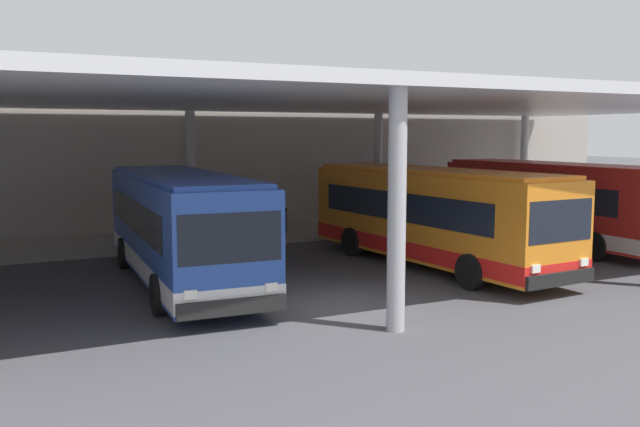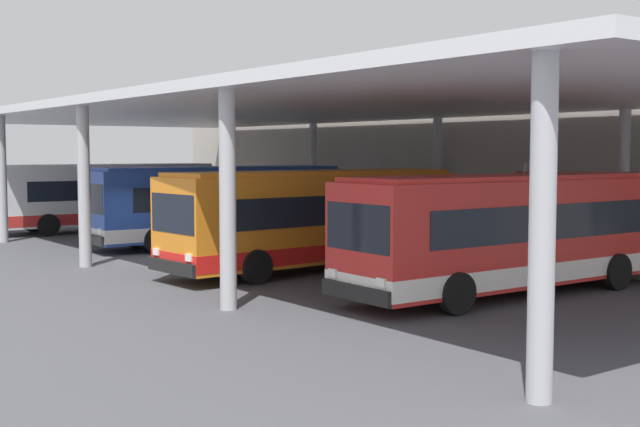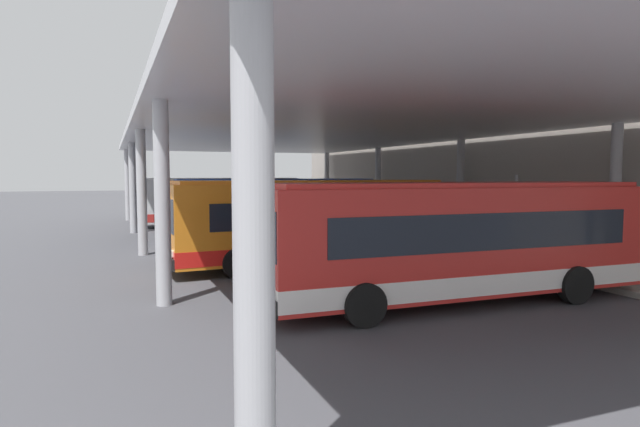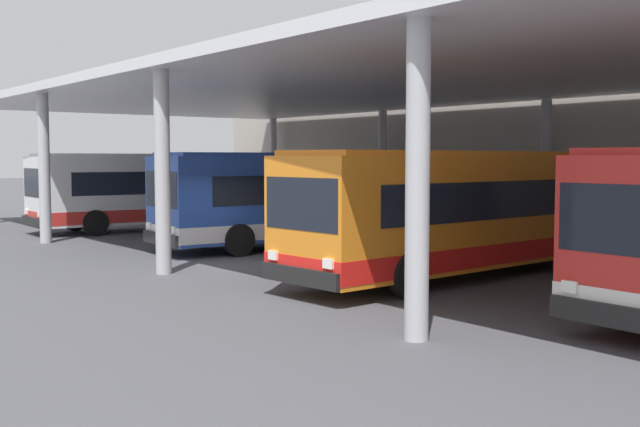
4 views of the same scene
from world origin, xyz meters
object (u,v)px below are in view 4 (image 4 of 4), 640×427
Objects in this scene: bus_nearest_bay at (160,190)px; bus_second_bay at (305,197)px; bus_middle_bay at (460,212)px; trash_bin at (588,227)px; bench_waiting at (521,221)px.

bus_nearest_bay and bus_second_bay have the same top height.
trash_bin is at bearing 102.09° from bus_middle_bay.
bus_nearest_bay and bus_middle_bay have the same top height.
bus_nearest_bay reaches higher than trash_bin.
bus_middle_bay is 8.48m from trash_bin.
trash_bin is (6.20, 7.21, -0.98)m from bus_second_bay.
bus_nearest_bay is 16.75m from bus_middle_bay.
bus_nearest_bay reaches higher than bench_waiting.
bus_second_bay reaches higher than trash_bin.
bus_second_bay is 9.56m from trash_bin.
bench_waiting is (3.18, 7.59, -0.99)m from bus_second_bay.
bus_nearest_bay is at bearing -172.74° from bus_second_bay.
bus_middle_bay is at bearing 0.30° from bus_nearest_bay.
trash_bin is at bearing 29.06° from bus_nearest_bay.
bus_middle_bay is (16.75, 0.09, 0.00)m from bus_nearest_bay.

